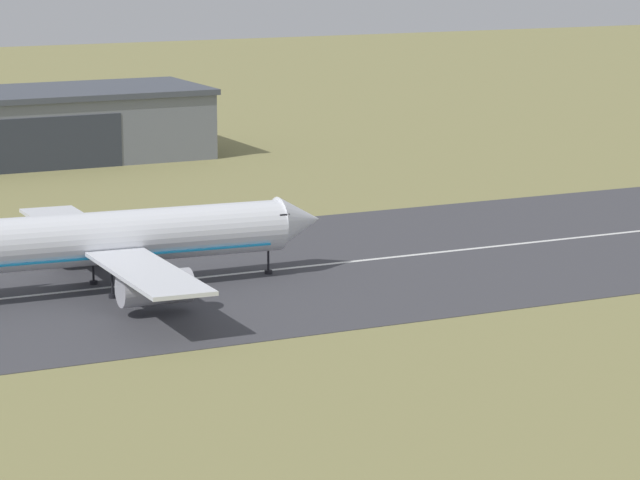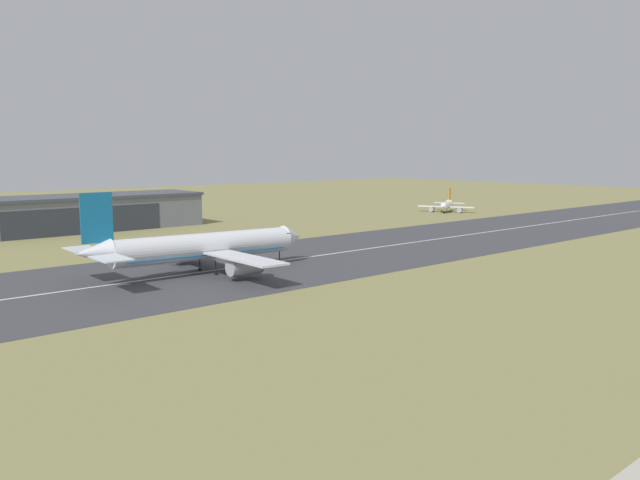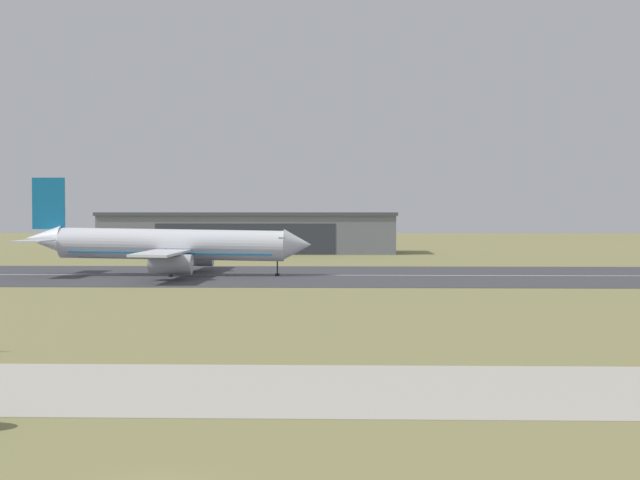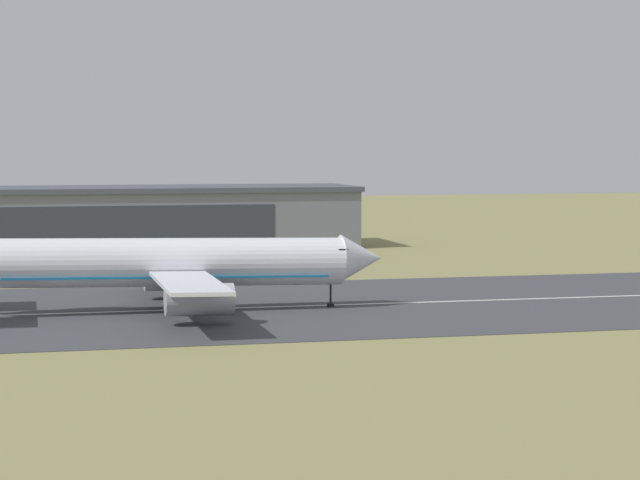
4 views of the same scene
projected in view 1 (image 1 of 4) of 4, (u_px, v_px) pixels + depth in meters
The scene contains 3 objects.
runway_strip at pixel (298, 267), 166.18m from camera, with size 518.72×51.96×0.06m, color #3D3D42.
runway_centreline at pixel (298, 267), 166.18m from camera, with size 466.85×0.70×0.01m, color silver.
airplane_landing at pixel (95, 240), 154.01m from camera, with size 51.53×46.91×17.55m.
Camera 1 is at (-68.12, -22.99, 36.95)m, focal length 85.00 mm.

